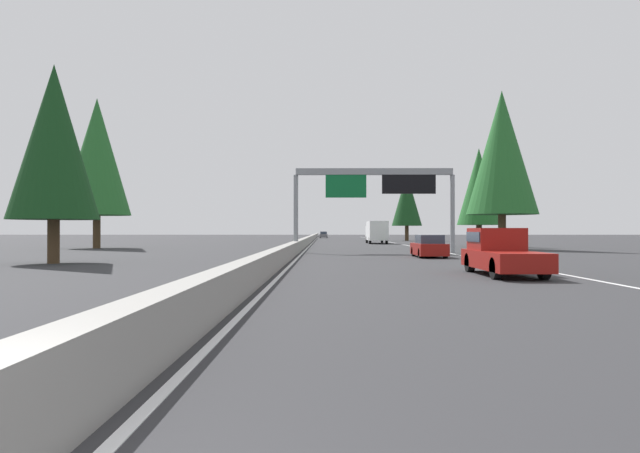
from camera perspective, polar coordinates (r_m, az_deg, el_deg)
ground_plane at (r=62.85m, az=-1.31°, el=-1.99°), size 320.00×320.00×0.00m
median_barrier at (r=82.83m, az=-1.08°, el=-1.29°), size 180.00×0.56×0.90m
shoulder_stripe_right at (r=73.43m, az=7.96°, el=-1.75°), size 160.00×0.16×0.01m
shoulder_stripe_median at (r=72.83m, az=-0.87°, el=-1.76°), size 160.00×0.16×0.01m
sign_gantry_overhead at (r=45.06m, az=5.66°, el=4.09°), size 0.50×12.68×6.63m
pickup_mid_center at (r=23.82m, az=17.63°, el=-2.42°), size 5.60×2.00×1.86m
sedan_far_center at (r=37.96m, az=10.85°, el=-2.01°), size 4.40×1.80×1.47m
box_truck_mid_right at (r=76.21m, az=5.67°, el=-0.49°), size 8.50×2.40×2.95m
sedan_mid_left at (r=130.05m, az=0.36°, el=-0.85°), size 4.40×1.80×1.47m
conifer_right_near at (r=55.31m, az=17.74°, el=7.05°), size 6.44×6.44×14.64m
conifer_right_mid at (r=64.25m, az=15.62°, el=3.85°), size 4.70×4.70×10.68m
conifer_right_far at (r=96.86m, az=8.68°, el=2.71°), size 5.05×5.05×11.48m
conifer_left_foreground at (r=33.79m, az=-25.09°, el=7.66°), size 4.69×4.69×10.65m
conifer_left_near at (r=60.27m, az=-21.43°, el=6.51°), size 6.48×6.48×14.74m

